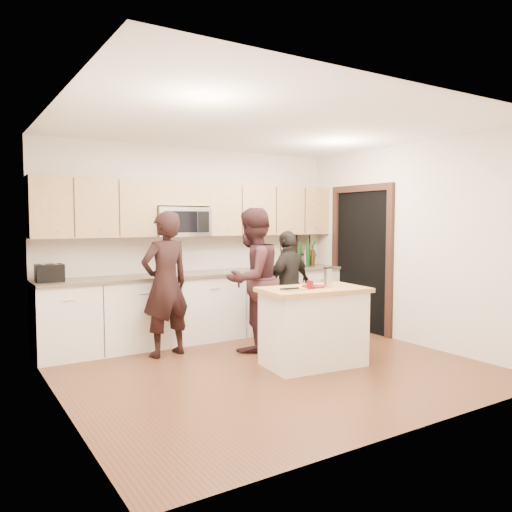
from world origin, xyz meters
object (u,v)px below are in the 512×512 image
woman_center (252,279)px  woman_right (289,285)px  toaster (50,273)px  island (313,326)px  woman_left (165,284)px

woman_center → woman_right: 0.79m
toaster → woman_right: size_ratio=0.20×
island → toaster: (-2.52, 1.83, 0.59)m
toaster → woman_right: (3.02, -0.65, -0.28)m
woman_left → woman_right: woman_left is taller
toaster → woman_center: bearing=-21.1°
island → woman_left: (-1.28, 1.29, 0.44)m
island → toaster: toaster is taller
island → woman_right: (0.51, 1.18, 0.31)m
island → woman_center: bearing=110.3°
woman_right → woman_center: bearing=-1.2°
island → woman_left: bearing=141.2°
island → woman_center: size_ratio=0.69×
island → toaster: bearing=150.2°
toaster → woman_center: size_ratio=0.17×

